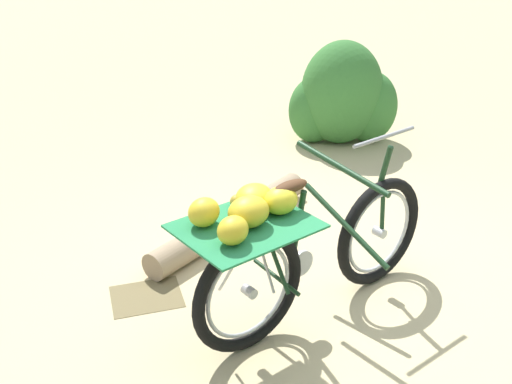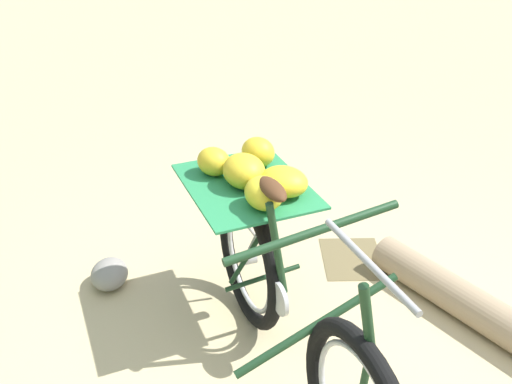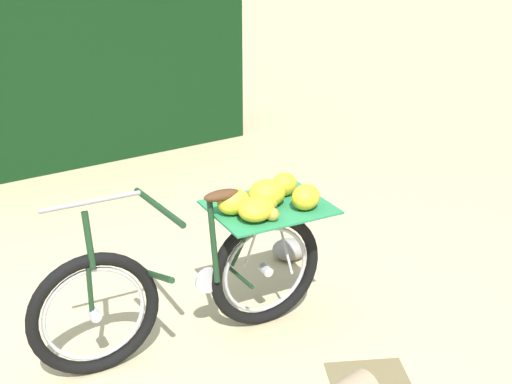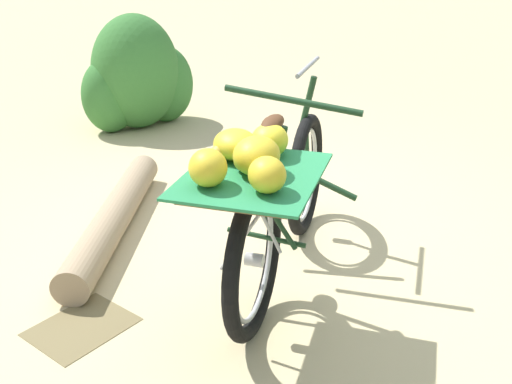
# 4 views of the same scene
# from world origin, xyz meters

# --- Properties ---
(ground_plane) EXTENTS (60.00, 60.00, 0.00)m
(ground_plane) POSITION_xyz_m (0.00, 0.00, 0.00)
(ground_plane) COLOR #C6B284
(bicycle) EXTENTS (1.76, 0.98, 1.03)m
(bicycle) POSITION_xyz_m (0.37, 0.16, 0.51)
(bicycle) COLOR black
(bicycle) RESTS_ON ground_plane
(fallen_log) EXTENTS (1.46, 1.12, 0.20)m
(fallen_log) POSITION_xyz_m (0.48, -0.98, 0.10)
(fallen_log) COLOR #9E8466
(fallen_log) RESTS_ON ground_plane
(shrub_cluster) EXTENTS (1.10, 0.75, 1.05)m
(shrub_cluster) POSITION_xyz_m (-1.10, -2.52, 0.46)
(shrub_cluster) COLOR #387533
(shrub_cluster) RESTS_ON ground_plane
(leaf_litter_patch) EXTENTS (0.44, 0.36, 0.01)m
(leaf_litter_patch) POSITION_xyz_m (1.22, -0.34, 0.00)
(leaf_litter_patch) COLOR olive
(leaf_litter_patch) RESTS_ON ground_plane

